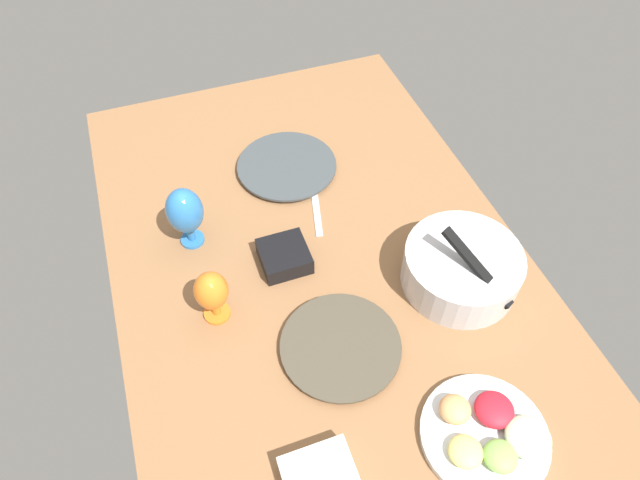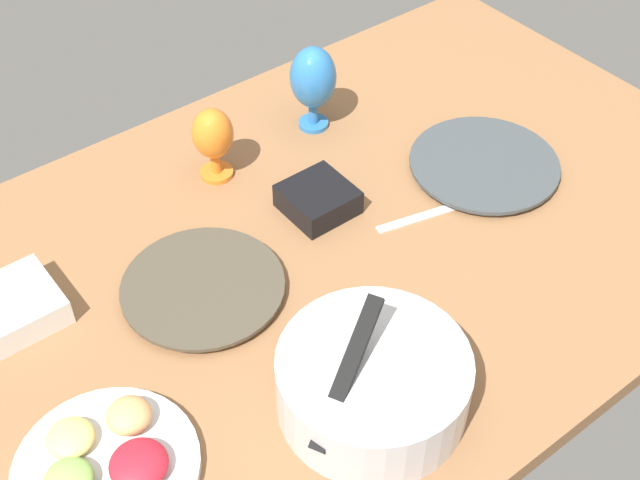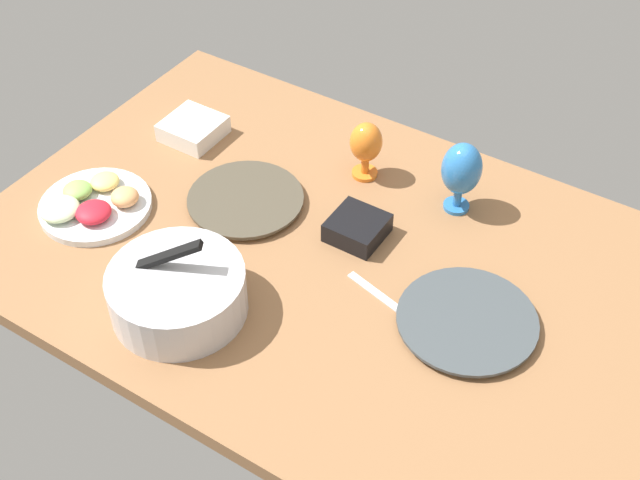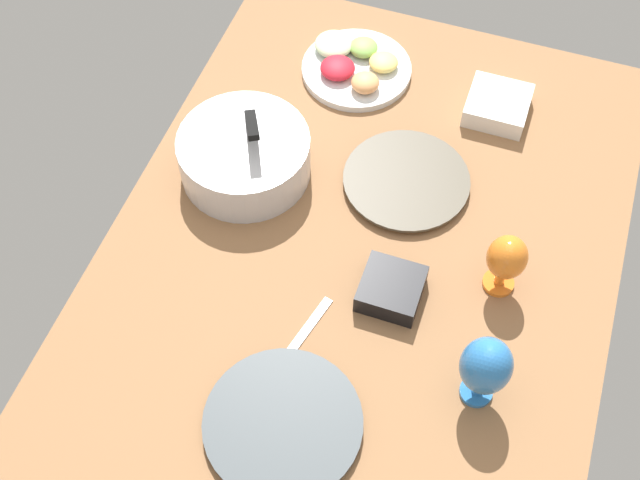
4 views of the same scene
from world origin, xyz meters
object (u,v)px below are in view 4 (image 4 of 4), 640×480
fruit_platter (354,65)px  mixing_bowl (244,155)px  square_bowl_black (391,288)px  dinner_plate_right (406,181)px  hurricane_glass_orange (506,259)px  square_bowl_white (498,105)px  dinner_plate_left (283,423)px  hurricane_glass_blue (486,367)px

fruit_platter → mixing_bowl: bearing=160.3°
square_bowl_black → dinner_plate_right: bearing=9.4°
mixing_bowl → hurricane_glass_orange: (-10.47, -59.04, 3.76)cm
mixing_bowl → fruit_platter: mixing_bowl is taller
square_bowl_black → square_bowl_white: same height
dinner_plate_left → mixing_bowl: bearing=28.3°
dinner_plate_right → hurricane_glass_blue: size_ratio=1.51×
dinner_plate_right → square_bowl_white: square_bowl_white is taller
fruit_platter → hurricane_glass_blue: hurricane_glass_blue is taller
hurricane_glass_blue → square_bowl_white: bearing=9.3°
fruit_platter → square_bowl_black: bearing=-155.6°
square_bowl_black → fruit_platter: bearing=24.4°
dinner_plate_left → mixing_bowl: size_ratio=1.01×
mixing_bowl → fruit_platter: size_ratio=1.10×
mixing_bowl → hurricane_glass_orange: size_ratio=1.91×
dinner_plate_left → dinner_plate_right: bearing=-5.8°
square_bowl_black → mixing_bowl: bearing=62.9°
hurricane_glass_blue → square_bowl_black: bearing=54.5°
fruit_platter → dinner_plate_left: bearing=-170.5°
hurricane_glass_blue → square_bowl_black: size_ratio=1.53×
dinner_plate_left → square_bowl_black: size_ratio=2.43×
fruit_platter → square_bowl_white: fruit_platter is taller
dinner_plate_right → square_bowl_white: (27.04, -14.20, 1.69)cm
dinner_plate_left → square_bowl_black: square_bowl_black is taller
dinner_plate_left → hurricane_glass_orange: 52.89cm
hurricane_glass_blue → dinner_plate_right: bearing=30.8°
dinner_plate_right → mixing_bowl: 35.73cm
dinner_plate_right → mixing_bowl: bearing=103.1°
hurricane_glass_orange → square_bowl_white: bearing=12.8°
dinner_plate_left → fruit_platter: fruit_platter is taller
hurricane_glass_orange → square_bowl_white: 47.19cm
dinner_plate_right → hurricane_glass_blue: hurricane_glass_blue is taller
mixing_bowl → square_bowl_white: bearing=-54.2°
dinner_plate_left → mixing_bowl: (52.73, 28.36, 4.60)cm
square_bowl_white → dinner_plate_right: bearing=152.3°
fruit_platter → hurricane_glass_orange: (-47.58, -45.75, 7.40)cm
dinner_plate_right → hurricane_glass_orange: hurricane_glass_orange is taller
hurricane_glass_orange → fruit_platter: bearing=43.9°
dinner_plate_right → dinner_plate_left: bearing=174.2°
dinner_plate_right → square_bowl_black: size_ratio=2.31×
hurricane_glass_orange → hurricane_glass_blue: (-24.52, -1.09, 1.97)cm
square_bowl_white → fruit_platter: bearing=86.7°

